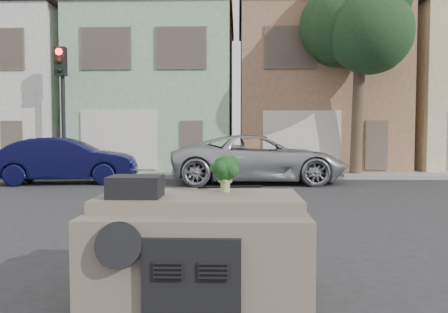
{
  "coord_description": "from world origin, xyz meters",
  "views": [
    {
      "loc": [
        0.38,
        -7.36,
        1.71
      ],
      "look_at": [
        0.12,
        0.5,
        1.3
      ],
      "focal_mm": 35.0,
      "sensor_mm": 36.0,
      "label": 1
    }
  ],
  "objects_px": {
    "traffic_signal": "(62,112)",
    "broccoli": "(225,173)",
    "navy_sedan": "(66,183)",
    "silver_pickup": "(259,183)"
  },
  "relations": [
    {
      "from": "traffic_signal",
      "to": "broccoli",
      "type": "height_order",
      "value": "traffic_signal"
    },
    {
      "from": "navy_sedan",
      "to": "broccoli",
      "type": "distance_m",
      "value": 11.97
    },
    {
      "from": "silver_pickup",
      "to": "traffic_signal",
      "type": "relative_size",
      "value": 1.18
    },
    {
      "from": "broccoli",
      "to": "silver_pickup",
      "type": "bearing_deg",
      "value": 85.55
    },
    {
      "from": "silver_pickup",
      "to": "broccoli",
      "type": "relative_size",
      "value": 16.02
    },
    {
      "from": "traffic_signal",
      "to": "broccoli",
      "type": "xyz_separation_m",
      "value": [
        6.74,
        -12.45,
        -1.24
      ]
    },
    {
      "from": "silver_pickup",
      "to": "traffic_signal",
      "type": "bearing_deg",
      "value": 75.65
    },
    {
      "from": "navy_sedan",
      "to": "broccoli",
      "type": "relative_size",
      "value": 12.72
    },
    {
      "from": "traffic_signal",
      "to": "broccoli",
      "type": "bearing_deg",
      "value": -61.56
    },
    {
      "from": "traffic_signal",
      "to": "broccoli",
      "type": "distance_m",
      "value": 14.21
    }
  ]
}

